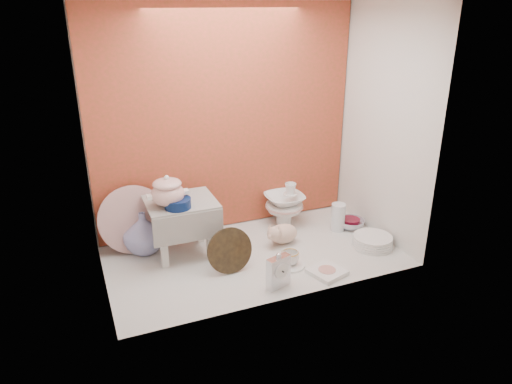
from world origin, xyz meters
TOP-DOWN VIEW (x-y plane):
  - ground at (0.00, 0.00)m, footprint 1.80×1.80m
  - niche_shell at (0.00, 0.18)m, footprint 1.86×1.03m
  - step_stool at (-0.40, 0.20)m, footprint 0.42×0.36m
  - soup_tureen at (-0.49, 0.14)m, footprint 0.29×0.29m
  - cobalt_bowl at (-0.44, 0.10)m, footprint 0.19×0.19m
  - floral_platter at (-0.67, 0.37)m, footprint 0.44×0.14m
  - blue_white_vase at (-0.63, 0.31)m, footprint 0.30×0.30m
  - lacquer_tray at (-0.20, -0.12)m, footprint 0.28×0.09m
  - mantel_clock at (-0.01, -0.38)m, footprint 0.15×0.09m
  - plush_pig at (0.24, 0.08)m, footprint 0.25×0.17m
  - teacup_saucer at (0.15, -0.20)m, footprint 0.24×0.24m
  - gold_rim_teacup at (0.15, -0.20)m, footprint 0.14×0.14m
  - lattice_dish at (0.31, -0.36)m, footprint 0.23×0.23m
  - dinner_plate_stack at (0.76, -0.18)m, footprint 0.29×0.29m
  - crystal_bowl at (0.78, 0.11)m, footprint 0.21×0.21m
  - clear_glass_vase at (0.67, 0.11)m, footprint 0.11×0.11m
  - porcelain_tower at (0.37, 0.34)m, footprint 0.31×0.31m

SIDE VIEW (x-z plane):
  - ground at x=0.00m, z-range 0.00..0.00m
  - teacup_saucer at x=0.15m, z-range 0.00..0.01m
  - lattice_dish at x=0.31m, z-range 0.00..0.03m
  - crystal_bowl at x=0.78m, z-range 0.00..0.06m
  - dinner_plate_stack at x=0.76m, z-range 0.00..0.07m
  - gold_rim_teacup at x=0.15m, z-range 0.01..0.10m
  - plush_pig at x=0.24m, z-range 0.00..0.14m
  - clear_glass_vase at x=0.67m, z-range 0.00..0.19m
  - mantel_clock at x=-0.01m, z-range 0.00..0.21m
  - blue_white_vase at x=-0.63m, z-range 0.00..0.27m
  - lacquer_tray at x=-0.20m, z-range 0.00..0.27m
  - porcelain_tower at x=0.37m, z-range 0.00..0.31m
  - step_stool at x=-0.40m, z-range 0.00..0.36m
  - floral_platter at x=-0.67m, z-range 0.00..0.42m
  - cobalt_bowl at x=-0.44m, z-range 0.36..0.42m
  - soup_tureen at x=-0.49m, z-range 0.36..0.56m
  - niche_shell at x=0.00m, z-range 0.17..1.70m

